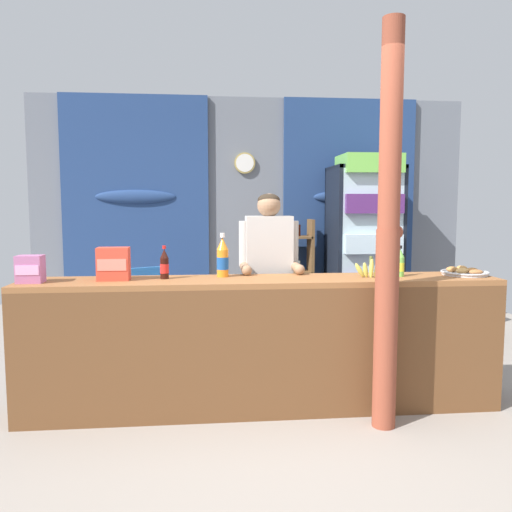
% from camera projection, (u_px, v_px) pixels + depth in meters
% --- Properties ---
extents(ground_plane, '(7.32, 7.32, 0.00)m').
position_uv_depth(ground_plane, '(269.00, 378.00, 4.40)').
color(ground_plane, gray).
extents(back_wall_curtained, '(5.04, 0.22, 2.74)m').
position_uv_depth(back_wall_curtained, '(250.00, 212.00, 5.97)').
color(back_wall_curtained, slate).
rests_on(back_wall_curtained, ground).
extents(stall_counter, '(3.45, 0.49, 0.97)m').
position_uv_depth(stall_counter, '(264.00, 333.00, 3.59)').
color(stall_counter, '#935B33').
rests_on(stall_counter, ground).
extents(timber_post, '(0.18, 0.16, 2.68)m').
position_uv_depth(timber_post, '(388.00, 238.00, 3.31)').
color(timber_post, brown).
rests_on(timber_post, ground).
extents(drink_fridge, '(0.73, 0.71, 2.03)m').
position_uv_depth(drink_fridge, '(365.00, 241.00, 5.55)').
color(drink_fridge, black).
rests_on(drink_fridge, ground).
extents(bottle_shelf_rack, '(0.48, 0.28, 1.34)m').
position_uv_depth(bottle_shelf_rack, '(292.00, 276.00, 5.78)').
color(bottle_shelf_rack, brown).
rests_on(bottle_shelf_rack, ground).
extents(plastic_lawn_chair, '(0.59, 0.59, 0.86)m').
position_uv_depth(plastic_lawn_chair, '(154.00, 304.00, 5.17)').
color(plastic_lawn_chair, '#3884D6').
rests_on(plastic_lawn_chair, ground).
extents(shopkeeper, '(0.49, 0.42, 1.59)m').
position_uv_depth(shopkeeper, '(269.00, 267.00, 4.10)').
color(shopkeeper, '#28282D').
rests_on(shopkeeper, ground).
extents(soda_bottle_orange_soda, '(0.09, 0.09, 0.33)m').
position_uv_depth(soda_bottle_orange_soda, '(223.00, 258.00, 3.74)').
color(soda_bottle_orange_soda, orange).
rests_on(soda_bottle_orange_soda, stall_counter).
extents(soda_bottle_cola, '(0.06, 0.06, 0.24)m').
position_uv_depth(soda_bottle_cola, '(164.00, 265.00, 3.64)').
color(soda_bottle_cola, black).
rests_on(soda_bottle_cola, stall_counter).
extents(soda_bottle_lime_soda, '(0.07, 0.07, 0.23)m').
position_uv_depth(soda_bottle_lime_soda, '(400.00, 263.00, 3.77)').
color(soda_bottle_lime_soda, '#75C64C').
rests_on(soda_bottle_lime_soda, stall_counter).
extents(snack_box_crackers, '(0.22, 0.13, 0.23)m').
position_uv_depth(snack_box_crackers, '(113.00, 264.00, 3.57)').
color(snack_box_crackers, '#E5422D').
rests_on(snack_box_crackers, stall_counter).
extents(snack_box_wafer, '(0.17, 0.13, 0.19)m').
position_uv_depth(snack_box_wafer, '(30.00, 269.00, 3.45)').
color(snack_box_wafer, '#B76699').
rests_on(snack_box_wafer, stall_counter).
extents(pastry_tray, '(0.35, 0.35, 0.06)m').
position_uv_depth(pastry_tray, '(465.00, 272.00, 3.85)').
color(pastry_tray, '#BCBCC1').
rests_on(pastry_tray, stall_counter).
extents(banana_bunch, '(0.27, 0.05, 0.16)m').
position_uv_depth(banana_bunch, '(371.00, 269.00, 3.72)').
color(banana_bunch, '#CCC14C').
rests_on(banana_bunch, stall_counter).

